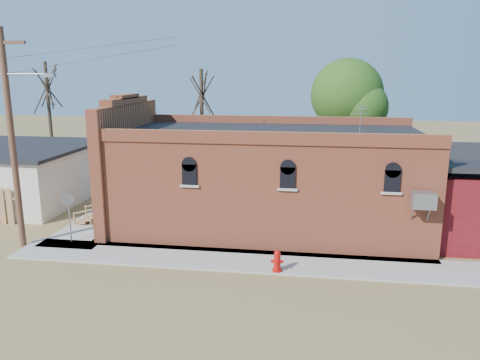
# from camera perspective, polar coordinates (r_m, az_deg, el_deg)

# --- Properties ---
(ground) EXTENTS (120.00, 120.00, 0.00)m
(ground) POSITION_cam_1_polar(r_m,az_deg,el_deg) (18.10, -4.42, -10.71)
(ground) COLOR olive
(ground) RESTS_ON ground
(sidewalk_south) EXTENTS (19.00, 2.20, 0.08)m
(sidewalk_south) POSITION_cam_1_polar(r_m,az_deg,el_deg) (18.65, 0.77, -9.80)
(sidewalk_south) COLOR #9E9991
(sidewalk_south) RESTS_ON ground
(sidewalk_west) EXTENTS (2.60, 10.00, 0.08)m
(sidewalk_west) POSITION_cam_1_polar(r_m,az_deg,el_deg) (25.38, -15.39, -4.04)
(sidewalk_west) COLOR #9E9991
(sidewalk_west) RESTS_ON ground
(brick_bar) EXTENTS (16.40, 7.97, 6.30)m
(brick_bar) POSITION_cam_1_polar(r_m,az_deg,el_deg) (22.30, 2.73, 0.20)
(brick_bar) COLOR #CD5F3E
(brick_bar) RESTS_ON ground
(utility_pole) EXTENTS (3.12, 0.26, 9.00)m
(utility_pole) POSITION_cam_1_polar(r_m,az_deg,el_deg) (21.20, -25.97, 4.93)
(utility_pole) COLOR #4E2F1F
(utility_pole) RESTS_ON ground
(tree_bare_near) EXTENTS (2.80, 2.80, 7.65)m
(tree_bare_near) POSITION_cam_1_polar(r_m,az_deg,el_deg) (29.96, -4.73, 10.43)
(tree_bare_near) COLOR #483729
(tree_bare_near) RESTS_ON ground
(tree_bare_far) EXTENTS (2.80, 2.80, 8.16)m
(tree_bare_far) POSITION_cam_1_polar(r_m,az_deg,el_deg) (35.01, -22.48, 10.52)
(tree_bare_far) COLOR #483729
(tree_bare_far) RESTS_ON ground
(tree_leafy) EXTENTS (4.40, 4.40, 8.15)m
(tree_leafy) POSITION_cam_1_polar(r_m,az_deg,el_deg) (29.76, 12.91, 10.08)
(tree_leafy) COLOR #483729
(tree_leafy) RESTS_ON ground
(fire_hydrant) EXTENTS (0.48, 0.47, 0.82)m
(fire_hydrant) POSITION_cam_1_polar(r_m,az_deg,el_deg) (17.53, 4.56, -9.80)
(fire_hydrant) COLOR #B50E0A
(fire_hydrant) RESTS_ON sidewalk_south
(stop_sign) EXTENTS (0.52, 0.40, 2.23)m
(stop_sign) POSITION_cam_1_polar(r_m,az_deg,el_deg) (21.28, -20.19, -2.72)
(stop_sign) COLOR gray
(stop_sign) RESTS_ON sidewalk_south
(trash_barrel) EXTENTS (0.60, 0.60, 0.76)m
(trash_barrel) POSITION_cam_1_polar(r_m,az_deg,el_deg) (22.53, -15.84, -5.11)
(trash_barrel) COLOR navy
(trash_barrel) RESTS_ON sidewalk_west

